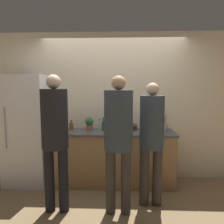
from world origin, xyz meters
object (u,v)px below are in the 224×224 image
Objects in this scene: person_left at (55,132)px; bottle_amber at (71,126)px; refrigerator at (28,130)px; fruit_bowl at (127,127)px; cup_white at (121,130)px; bottle_clear at (100,125)px; utensil_crock at (165,127)px; potted_plant at (89,123)px; bottle_green at (103,126)px; person_center at (118,132)px; person_right at (152,135)px.

person_left reaches higher than bottle_amber.
refrigerator reaches higher than fruit_bowl.
cup_white is at bearing -111.35° from fruit_bowl.
person_left is 1.19m from bottle_clear.
person_left is at bearing -113.28° from bottle_clear.
bottle_clear is 1.82× the size of cup_white.
utensil_crock reaches higher than cup_white.
bottle_clear is 0.75× the size of potted_plant.
cup_white is (0.38, -0.33, -0.02)m from bottle_clear.
bottle_green is (-1.05, -0.00, 0.02)m from utensil_crock.
person_left is 1.14m from cup_white.
refrigerator is at bearing 150.63° from person_center.
person_left is 1.09m from bottle_green.
person_right reaches higher than utensil_crock.
refrigerator reaches higher than bottle_clear.
cup_white is at bearing 87.76° from person_center.
bottle_amber is 0.96× the size of bottle_clear.
cup_white is (0.30, -0.19, -0.04)m from bottle_green.
person_left is 1.29m from person_right.
fruit_bowl is 0.98m from bottle_amber.
bottle_green reaches higher than cup_white.
utensil_crock is at bearing 50.98° from person_center.
fruit_bowl is (-0.31, 0.83, -0.05)m from person_right.
person_center is (0.82, -0.01, 0.00)m from person_left.
fruit_bowl is 0.66m from potted_plant.
refrigerator reaches higher than cup_white.
bottle_clear is at bearing 43.31° from potted_plant.
bottle_clear is (-0.49, 0.04, 0.02)m from fruit_bowl.
person_center reaches higher than bottle_clear.
bottle_clear is (1.21, 0.22, 0.05)m from refrigerator.
cup_white is (-0.11, -0.29, 0.00)m from fruit_bowl.
bottle_clear is 0.22m from potted_plant.
bottle_green is at bearing 59.95° from person_left.
person_right is at bearing -31.09° from bottle_amber.
potted_plant is (0.32, -0.05, 0.06)m from bottle_amber.
person_left is 1.42m from fruit_bowl.
cup_white is (0.85, 0.76, -0.12)m from person_left.
utensil_crock is at bearing -7.19° from bottle_clear.
person_left reaches higher than potted_plant.
person_left is at bearing -149.30° from utensil_crock.
person_center is 11.04× the size of bottle_amber.
bottle_amber is 0.89m from cup_white.
fruit_bowl is 1.55× the size of bottle_green.
bottle_amber reaches higher than cup_white.
refrigerator reaches higher than bottle_amber.
utensil_crock is at bearing 14.22° from cup_white.
person_right is 10.52× the size of bottle_amber.
refrigerator reaches higher than potted_plant.
person_right reaches higher than bottle_amber.
utensil_crock is at bearing 1.91° from refrigerator.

